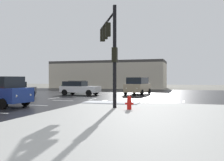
# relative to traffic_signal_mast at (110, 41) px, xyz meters

# --- Properties ---
(ground_plane) EXTENTS (120.00, 120.00, 0.00)m
(ground_plane) POSITION_rel_traffic_signal_mast_xyz_m (-5.28, 5.35, -4.40)
(ground_plane) COLOR slate
(road_asphalt) EXTENTS (44.00, 44.00, 0.02)m
(road_asphalt) POSITION_rel_traffic_signal_mast_xyz_m (-5.28, 5.35, -4.39)
(road_asphalt) COLOR black
(road_asphalt) RESTS_ON ground_plane
(snow_strip_curbside) EXTENTS (4.00, 1.60, 0.06)m
(snow_strip_curbside) POSITION_rel_traffic_signal_mast_xyz_m (-0.28, 1.35, -4.23)
(snow_strip_curbside) COLOR white
(snow_strip_curbside) RESTS_ON sidewalk_corner
(lane_markings) EXTENTS (36.15, 36.15, 0.01)m
(lane_markings) POSITION_rel_traffic_signal_mast_xyz_m (-4.08, 3.97, -4.38)
(lane_markings) COLOR silver
(lane_markings) RESTS_ON road_asphalt
(traffic_signal_mast) EXTENTS (2.61, 4.74, 6.20)m
(traffic_signal_mast) POSITION_rel_traffic_signal_mast_xyz_m (0.00, 0.00, 0.00)
(traffic_signal_mast) COLOR black
(traffic_signal_mast) RESTS_ON sidewalk_corner
(fire_hydrant) EXTENTS (0.48, 0.26, 0.79)m
(fire_hydrant) POSITION_rel_traffic_signal_mast_xyz_m (1.79, -1.94, -3.87)
(fire_hydrant) COLOR red
(fire_hydrant) RESTS_ON sidewalk_corner
(strip_building_background) EXTENTS (23.05, 8.00, 5.43)m
(strip_building_background) POSITION_rel_traffic_signal_mast_xyz_m (-10.57, 32.91, -1.68)
(strip_building_background) COLOR #BCB29E
(strip_building_background) RESTS_ON ground_plane
(suv_tan) EXTENTS (2.56, 4.98, 2.03)m
(suv_tan) POSITION_rel_traffic_signal_mast_xyz_m (-0.64, 13.37, -3.31)
(suv_tan) COLOR tan
(suv_tan) RESTS_ON road_asphalt
(sedan_green) EXTENTS (2.25, 4.62, 1.58)m
(sedan_green) POSITION_rel_traffic_signal_mast_xyz_m (-10.60, 17.29, -3.55)
(sedan_green) COLOR #195933
(sedan_green) RESTS_ON road_asphalt
(sedan_white) EXTENTS (4.63, 2.27, 1.58)m
(sedan_white) POSITION_rel_traffic_signal_mast_xyz_m (-6.93, 10.31, -3.55)
(sedan_white) COLOR white
(sedan_white) RESTS_ON road_asphalt
(sedan_grey) EXTENTS (2.20, 4.61, 1.58)m
(sedan_grey) POSITION_rel_traffic_signal_mast_xyz_m (-11.00, 4.39, -3.55)
(sedan_grey) COLOR slate
(sedan_grey) RESTS_ON road_asphalt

